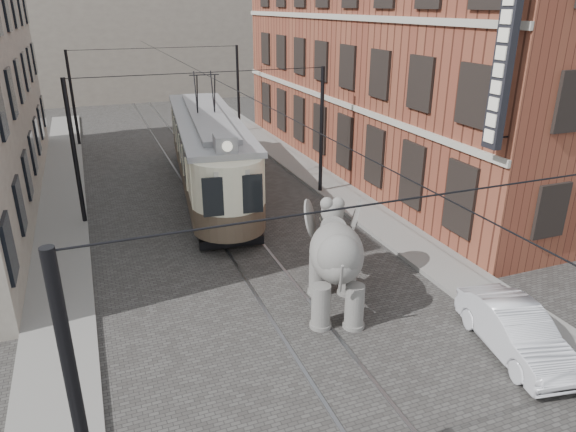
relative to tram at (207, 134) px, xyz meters
name	(u,v)px	position (x,y,z in m)	size (l,w,h in m)	color
ground	(256,263)	(-0.31, -8.32, -2.81)	(120.00, 120.00, 0.00)	#403D3B
tram_rails	(256,263)	(-0.31, -8.32, -2.80)	(1.54, 80.00, 0.02)	slate
sidewalk_right	(401,236)	(5.69, -8.32, -2.74)	(2.00, 60.00, 0.15)	slate
sidewalk_left	(60,295)	(-6.81, -8.32, -2.74)	(2.00, 60.00, 0.15)	slate
brick_building	(399,56)	(10.69, 0.68, 3.19)	(8.00, 26.00, 12.00)	brown
distant_block	(127,22)	(-0.31, 31.68, 4.19)	(28.00, 10.00, 14.00)	gray
catenary	(213,148)	(-0.51, -3.32, 0.19)	(11.00, 30.20, 6.00)	black
tram	(207,134)	(0.00, 0.00, 0.00)	(2.93, 14.18, 5.63)	beige
elephant	(336,265)	(0.95, -12.08, -1.34)	(2.65, 4.81, 2.94)	#5D5A56
parked_car	(516,331)	(4.43, -15.68, -2.16)	(1.39, 3.96, 1.31)	silver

